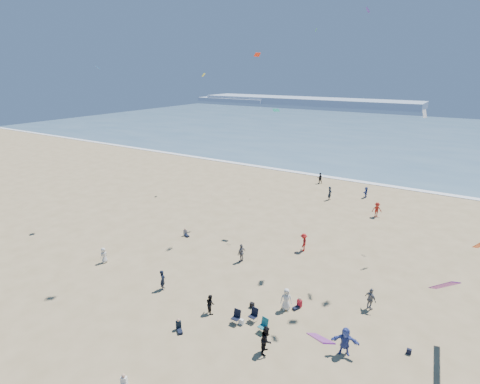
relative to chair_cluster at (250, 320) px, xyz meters
The scene contains 12 objects.
ground 7.37m from the chair_cluster, 122.47° to the right, with size 220.00×220.00×0.00m, color tan.
ocean 88.88m from the chair_cluster, 92.55° to the left, with size 220.00×100.00×0.06m, color #476B84.
surf_line 39.00m from the chair_cluster, 95.81° to the left, with size 220.00×1.20×0.08m, color white.
headland_far 175.84m from the chair_cluster, 111.33° to the left, with size 110.00×20.00×3.20m, color #7A8EA8.
headland_near 189.79m from the chair_cluster, 123.21° to the left, with size 40.00×14.00×2.00m, color #7A8EA8.
standing_flyers 11.90m from the chair_cluster, 89.67° to the left, with size 30.29×37.37×1.84m.
seated_group 4.12m from the chair_cluster, 144.82° to the right, with size 16.15×23.47×0.84m.
chair_cluster is the anchor object (origin of this frame).
white_tote 0.70m from the chair_cluster, 163.40° to the right, with size 0.35×0.20×0.40m, color white.
black_backpack 2.13m from the chair_cluster, 116.94° to the left, with size 0.30×0.22×0.38m, color black.
navy_bag 10.06m from the chair_cluster, 16.87° to the left, with size 0.28×0.18×0.34m, color black.
kites_aloft 16.70m from the chair_cluster, 51.26° to the left, with size 43.93×44.00×28.02m.
Camera 1 is at (14.74, -12.31, 16.63)m, focal length 28.00 mm.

